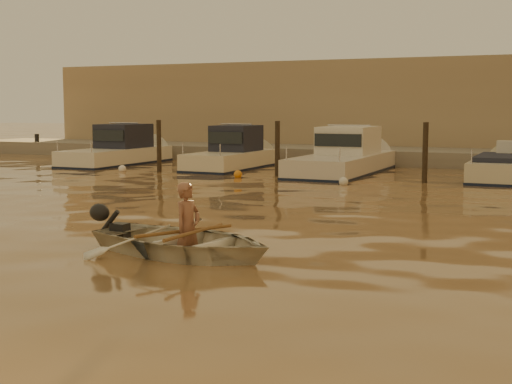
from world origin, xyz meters
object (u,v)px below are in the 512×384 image
at_px(dinghy, 183,241).
at_px(person, 188,228).
at_px(moored_boat_0, 116,150).
at_px(moored_boat_2, 343,157).
at_px(moored_boat_3, 505,173).
at_px(moored_boat_1, 231,153).
at_px(waterfront_building, 482,109).

distance_m(dinghy, person, 0.26).
bearing_deg(moored_boat_0, moored_boat_2, 0.00).
relative_size(moored_boat_2, moored_boat_3, 1.32).
xyz_separation_m(moored_boat_1, waterfront_building, (8.46, 11.00, 1.77)).
bearing_deg(person, waterfront_building, 6.30).
distance_m(dinghy, waterfront_building, 26.82).
bearing_deg(moored_boat_2, moored_boat_3, 0.00).
relative_size(dinghy, moored_boat_2, 0.43).
distance_m(moored_boat_0, waterfront_building, 17.95).
xyz_separation_m(moored_boat_1, moored_boat_2, (4.75, 0.00, 0.00)).
relative_size(person, moored_boat_2, 0.19).
bearing_deg(moored_boat_0, dinghy, -51.57).
bearing_deg(moored_boat_2, moored_boat_0, 180.00).
bearing_deg(moored_boat_1, person, -66.18).
bearing_deg(dinghy, moored_boat_0, 48.02).
xyz_separation_m(moored_boat_0, moored_boat_3, (16.24, 0.00, -0.40)).
distance_m(dinghy, moored_boat_3, 16.13).
height_order(dinghy, waterfront_building, waterfront_building).
relative_size(dinghy, moored_boat_1, 0.57).
height_order(moored_boat_0, moored_boat_1, same).
height_order(dinghy, moored_boat_0, moored_boat_0).
height_order(dinghy, moored_boat_2, moored_boat_2).
distance_m(moored_boat_2, waterfront_building, 11.74).
bearing_deg(moored_boat_1, moored_boat_3, 0.00).
bearing_deg(moored_boat_2, person, -82.10).
distance_m(moored_boat_2, moored_boat_3, 5.89).
xyz_separation_m(person, waterfront_building, (1.53, 26.70, 1.93)).
xyz_separation_m(moored_boat_2, moored_boat_3, (5.88, 0.00, -0.40)).
height_order(moored_boat_3, waterfront_building, waterfront_building).
relative_size(moored_boat_3, waterfront_building, 0.13).
height_order(moored_boat_0, moored_boat_3, moored_boat_0).
relative_size(person, moored_boat_3, 0.26).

